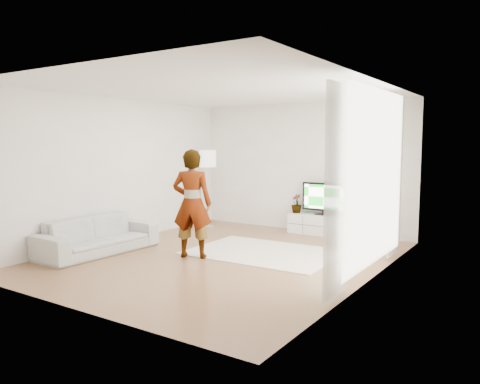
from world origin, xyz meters
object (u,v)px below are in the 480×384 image
Objects in this scene: media_console at (323,225)px; sofa at (98,235)px; rug at (264,252)px; floor_lamp at (208,162)px; player at (192,204)px; television at (324,198)px.

sofa is (-2.66, -3.72, 0.11)m from media_console.
sofa is at bearing -146.05° from rug.
sofa is (-2.43, -1.63, 0.31)m from rug.
sofa is at bearing -90.48° from floor_lamp.
player is 1.03× the size of floor_lamp.
television reaches higher than rug.
television is 4.62m from sofa.
media_console is at bearing 11.94° from floor_lamp.
sofa is at bearing -2.21° from player.
rug is at bearing -154.03° from player.
floor_lamp is (-2.63, -0.58, 0.71)m from television.
player is 3.03m from floor_lamp.
media_console is 2.11m from rug.
media_console is 0.69× the size of sofa.
television is (0.00, 0.03, 0.58)m from media_console.
player is (-1.05, -3.07, 0.72)m from media_console.
television is at bearing 90.00° from media_console.
television is 0.55× the size of floor_lamp.
rug is 3.22m from floor_lamp.
media_console is 1.52× the size of television.
media_console is 0.58m from television.
player is at bearing -66.68° from sofa.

